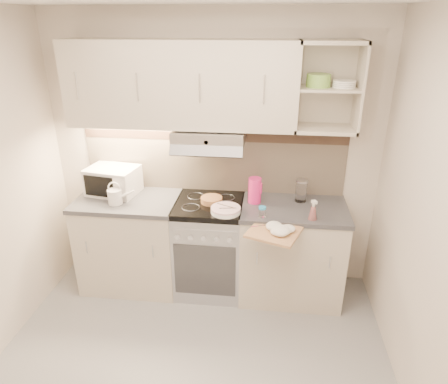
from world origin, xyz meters
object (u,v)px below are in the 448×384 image
object	(u,v)px
spray_bottle	(313,211)
electric_range	(210,246)
plate_stack	(226,210)
pink_pitcher	(255,190)
cutting_board	(274,232)
glass_jar	(301,190)
watering_can	(116,196)
microwave	(113,181)

from	to	relation	value
spray_bottle	electric_range	bearing A→B (deg)	146.63
plate_stack	pink_pitcher	xyz separation A→B (m)	(0.23, 0.23, 0.09)
plate_stack	pink_pitcher	size ratio (longest dim) A/B	1.10
electric_range	cutting_board	distance (m)	0.83
electric_range	glass_jar	distance (m)	0.99
watering_can	plate_stack	size ratio (longest dim) A/B	0.97
microwave	plate_stack	xyz separation A→B (m)	(1.08, -0.29, -0.10)
watering_can	glass_jar	size ratio (longest dim) A/B	1.19
watering_can	plate_stack	distance (m)	0.98
plate_stack	glass_jar	world-z (taller)	glass_jar
electric_range	pink_pitcher	xyz separation A→B (m)	(0.40, 0.05, 0.56)
watering_can	electric_range	bearing A→B (deg)	1.36
pink_pitcher	spray_bottle	bearing A→B (deg)	-17.54
microwave	cutting_board	distance (m)	1.58
spray_bottle	watering_can	bearing A→B (deg)	157.13
microwave	spray_bottle	world-z (taller)	microwave
cutting_board	pink_pitcher	bearing A→B (deg)	130.33
pink_pitcher	glass_jar	size ratio (longest dim) A/B	1.12
electric_range	glass_jar	world-z (taller)	glass_jar
watering_can	spray_bottle	xyz separation A→B (m)	(1.69, -0.10, -0.00)
plate_stack	spray_bottle	world-z (taller)	spray_bottle
watering_can	pink_pitcher	xyz separation A→B (m)	(1.21, 0.17, 0.04)
watering_can	cutting_board	size ratio (longest dim) A/B	0.65
microwave	glass_jar	size ratio (longest dim) A/B	2.40
plate_stack	cutting_board	xyz separation A→B (m)	(0.40, -0.24, -0.05)
plate_stack	microwave	bearing A→B (deg)	165.08
electric_range	spray_bottle	world-z (taller)	spray_bottle
spray_bottle	cutting_board	xyz separation A→B (m)	(-0.31, -0.20, -0.10)
plate_stack	spray_bottle	distance (m)	0.72
electric_range	cutting_board	xyz separation A→B (m)	(0.57, -0.42, 0.42)
electric_range	pink_pitcher	size ratio (longest dim) A/B	3.96
microwave	watering_can	world-z (taller)	microwave
glass_jar	spray_bottle	world-z (taller)	glass_jar
microwave	pink_pitcher	xyz separation A→B (m)	(1.31, -0.05, -0.01)
plate_stack	glass_jar	bearing A→B (deg)	25.77
watering_can	cutting_board	world-z (taller)	watering_can
electric_range	spray_bottle	distance (m)	1.05
watering_can	glass_jar	xyz separation A→B (m)	(1.61, 0.25, 0.03)
microwave	watering_can	distance (m)	0.25
pink_pitcher	cutting_board	distance (m)	0.52
microwave	cutting_board	world-z (taller)	microwave
plate_stack	spray_bottle	bearing A→B (deg)	-3.21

